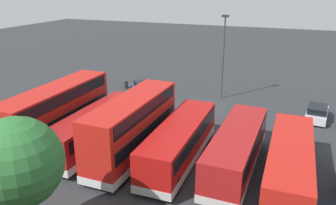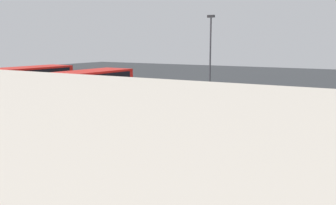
{
  "view_description": "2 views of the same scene",
  "coord_description": "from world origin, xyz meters",
  "px_view_note": "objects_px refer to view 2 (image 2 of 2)",
  "views": [
    {
      "loc": [
        -8.78,
        32.22,
        12.31
      ],
      "look_at": [
        2.74,
        2.79,
        1.08
      ],
      "focal_mm": 36.26,
      "sensor_mm": 36.0,
      "label": 1
    },
    {
      "loc": [
        -15.35,
        28.91,
        6.4
      ],
      "look_at": [
        0.58,
        1.62,
        1.18
      ],
      "focal_mm": 38.17,
      "sensor_mm": 36.0,
      "label": 2
    }
  ],
  "objects_px": {
    "bus_double_decker_fourth": "(71,104)",
    "waste_bin_yellow": "(113,96)",
    "bus_single_deck_third": "(118,121)",
    "bus_single_deck_fifth": "(41,111)",
    "car_small_green": "(128,98)",
    "lamp_post_tall": "(210,55)",
    "car_hatchback_silver": "(309,117)",
    "bus_single_deck_second": "(177,127)",
    "bus_double_decker_sixth": "(8,96)",
    "bus_single_deck_near_end": "(227,139)",
    "box_truck_blue": "(328,168)"
  },
  "relations": [
    {
      "from": "waste_bin_yellow",
      "to": "bus_double_decker_sixth",
      "type": "bearing_deg",
      "value": 97.09
    },
    {
      "from": "bus_single_deck_second",
      "to": "waste_bin_yellow",
      "type": "xyz_separation_m",
      "value": [
        16.22,
        -14.27,
        -1.14
      ]
    },
    {
      "from": "lamp_post_tall",
      "to": "car_hatchback_silver",
      "type": "bearing_deg",
      "value": 162.99
    },
    {
      "from": "bus_double_decker_sixth",
      "to": "bus_single_deck_third",
      "type": "bearing_deg",
      "value": -178.63
    },
    {
      "from": "bus_single_deck_fifth",
      "to": "bus_double_decker_sixth",
      "type": "height_order",
      "value": "bus_double_decker_sixth"
    },
    {
      "from": "bus_double_decker_fourth",
      "to": "bus_single_deck_third",
      "type": "bearing_deg",
      "value": -171.26
    },
    {
      "from": "car_hatchback_silver",
      "to": "bus_single_deck_third",
      "type": "bearing_deg",
      "value": 52.19
    },
    {
      "from": "bus_double_decker_fourth",
      "to": "bus_single_deck_second",
      "type": "bearing_deg",
      "value": -173.3
    },
    {
      "from": "bus_double_decker_fourth",
      "to": "bus_double_decker_sixth",
      "type": "relative_size",
      "value": 0.91
    },
    {
      "from": "bus_single_deck_near_end",
      "to": "car_hatchback_silver",
      "type": "distance_m",
      "value": 12.93
    },
    {
      "from": "bus_single_deck_near_end",
      "to": "bus_double_decker_sixth",
      "type": "distance_m",
      "value": 17.85
    },
    {
      "from": "bus_single_deck_third",
      "to": "waste_bin_yellow",
      "type": "distance_m",
      "value": 19.09
    },
    {
      "from": "bus_single_deck_second",
      "to": "waste_bin_yellow",
      "type": "distance_m",
      "value": 21.64
    },
    {
      "from": "bus_single_deck_second",
      "to": "bus_double_decker_sixth",
      "type": "bearing_deg",
      "value": 2.36
    },
    {
      "from": "bus_single_deck_second",
      "to": "bus_single_deck_third",
      "type": "relative_size",
      "value": 0.99
    },
    {
      "from": "bus_double_decker_sixth",
      "to": "bus_double_decker_fourth",
      "type": "bearing_deg",
      "value": 177.68
    },
    {
      "from": "lamp_post_tall",
      "to": "bus_single_deck_second",
      "type": "bearing_deg",
      "value": 106.63
    },
    {
      "from": "bus_single_deck_fifth",
      "to": "car_small_green",
      "type": "xyz_separation_m",
      "value": [
        2.13,
        -13.24,
        -0.92
      ]
    },
    {
      "from": "bus_single_deck_third",
      "to": "car_hatchback_silver",
      "type": "bearing_deg",
      "value": -127.81
    },
    {
      "from": "bus_single_deck_fifth",
      "to": "car_small_green",
      "type": "height_order",
      "value": "bus_single_deck_fifth"
    },
    {
      "from": "bus_single_deck_third",
      "to": "car_small_green",
      "type": "xyz_separation_m",
      "value": [
        9.02,
        -13.11,
        -0.92
      ]
    },
    {
      "from": "box_truck_blue",
      "to": "waste_bin_yellow",
      "type": "relative_size",
      "value": 8.31
    },
    {
      "from": "waste_bin_yellow",
      "to": "car_small_green",
      "type": "bearing_deg",
      "value": 154.8
    },
    {
      "from": "bus_single_deck_second",
      "to": "car_small_green",
      "type": "height_order",
      "value": "bus_single_deck_second"
    },
    {
      "from": "bus_single_deck_third",
      "to": "bus_double_decker_sixth",
      "type": "bearing_deg",
      "value": 1.37
    },
    {
      "from": "bus_single_deck_near_end",
      "to": "bus_single_deck_second",
      "type": "height_order",
      "value": "same"
    },
    {
      "from": "bus_single_deck_near_end",
      "to": "bus_double_decker_fourth",
      "type": "bearing_deg",
      "value": -0.33
    },
    {
      "from": "bus_single_deck_third",
      "to": "waste_bin_yellow",
      "type": "height_order",
      "value": "bus_single_deck_third"
    },
    {
      "from": "bus_single_deck_second",
      "to": "bus_double_decker_sixth",
      "type": "relative_size",
      "value": 0.92
    },
    {
      "from": "bus_single_deck_fifth",
      "to": "car_hatchback_silver",
      "type": "xyz_separation_m",
      "value": [
        -16.32,
        -12.28,
        -0.92
      ]
    },
    {
      "from": "box_truck_blue",
      "to": "car_hatchback_silver",
      "type": "xyz_separation_m",
      "value": [
        3.03,
        -15.07,
        -1.01
      ]
    },
    {
      "from": "car_hatchback_silver",
      "to": "car_small_green",
      "type": "height_order",
      "value": "same"
    },
    {
      "from": "bus_single_deck_near_end",
      "to": "bus_single_deck_fifth",
      "type": "relative_size",
      "value": 1.02
    },
    {
      "from": "bus_single_deck_third",
      "to": "bus_single_deck_near_end",
      "type": "bearing_deg",
      "value": 175.47
    },
    {
      "from": "bus_double_decker_fourth",
      "to": "waste_bin_yellow",
      "type": "relative_size",
      "value": 10.82
    },
    {
      "from": "car_hatchback_silver",
      "to": "box_truck_blue",
      "type": "bearing_deg",
      "value": 101.37
    },
    {
      "from": "bus_double_decker_sixth",
      "to": "car_small_green",
      "type": "relative_size",
      "value": 2.5
    },
    {
      "from": "car_small_green",
      "to": "bus_single_deck_fifth",
      "type": "bearing_deg",
      "value": 99.13
    },
    {
      "from": "box_truck_blue",
      "to": "lamp_post_tall",
      "type": "xyz_separation_m",
      "value": [
        12.89,
        -18.09,
        3.55
      ]
    },
    {
      "from": "bus_single_deck_near_end",
      "to": "bus_single_deck_second",
      "type": "xyz_separation_m",
      "value": [
        3.46,
        -0.94,
        -0.0
      ]
    },
    {
      "from": "bus_single_deck_fifth",
      "to": "box_truck_blue",
      "type": "height_order",
      "value": "box_truck_blue"
    },
    {
      "from": "bus_single_deck_third",
      "to": "car_hatchback_silver",
      "type": "xyz_separation_m",
      "value": [
        -9.43,
        -12.15,
        -0.92
      ]
    },
    {
      "from": "car_small_green",
      "to": "bus_single_deck_near_end",
      "type": "bearing_deg",
      "value": 140.26
    },
    {
      "from": "car_hatchback_silver",
      "to": "lamp_post_tall",
      "type": "height_order",
      "value": "lamp_post_tall"
    },
    {
      "from": "car_small_green",
      "to": "bus_single_deck_second",
      "type": "bearing_deg",
      "value": 135.57
    },
    {
      "from": "car_hatchback_silver",
      "to": "bus_single_deck_second",
      "type": "bearing_deg",
      "value": 65.31
    },
    {
      "from": "bus_single_deck_second",
      "to": "car_small_green",
      "type": "relative_size",
      "value": 2.31
    },
    {
      "from": "bus_single_deck_fifth",
      "to": "bus_single_deck_second",
      "type": "bearing_deg",
      "value": -177.5
    },
    {
      "from": "bus_single_deck_fifth",
      "to": "waste_bin_yellow",
      "type": "bearing_deg",
      "value": -70.13
    },
    {
      "from": "box_truck_blue",
      "to": "bus_double_decker_fourth",
      "type": "bearing_deg",
      "value": -8.56
    }
  ]
}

